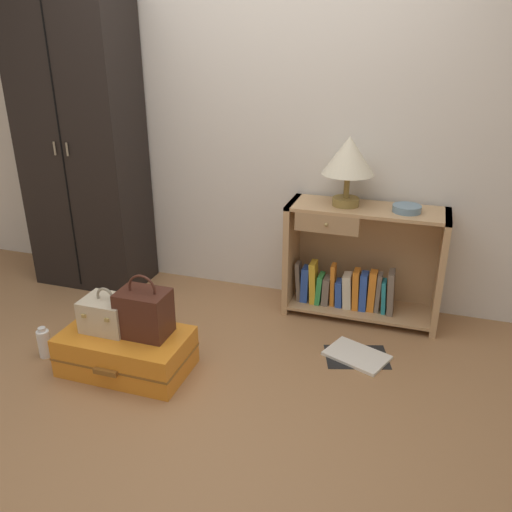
# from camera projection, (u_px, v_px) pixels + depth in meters

# --- Properties ---
(ground_plane) EXTENTS (9.00, 9.00, 0.00)m
(ground_plane) POSITION_uv_depth(u_px,v_px,m) (189.00, 406.00, 2.74)
(ground_plane) COLOR #9E7047
(back_wall) EXTENTS (6.40, 0.10, 2.60)m
(back_wall) POSITION_uv_depth(u_px,v_px,m) (273.00, 111.00, 3.54)
(back_wall) COLOR silver
(back_wall) RESTS_ON ground_plane
(wardrobe) EXTENTS (0.81, 0.47, 2.13)m
(wardrobe) POSITION_uv_depth(u_px,v_px,m) (82.00, 143.00, 3.76)
(wardrobe) COLOR black
(wardrobe) RESTS_ON ground_plane
(bookshelf) EXTENTS (1.01, 0.36, 0.77)m
(bookshelf) POSITION_uv_depth(u_px,v_px,m) (358.00, 266.00, 3.51)
(bookshelf) COLOR tan
(bookshelf) RESTS_ON ground_plane
(table_lamp) EXTENTS (0.33, 0.33, 0.44)m
(table_lamp) POSITION_uv_depth(u_px,v_px,m) (349.00, 158.00, 3.25)
(table_lamp) COLOR olive
(table_lamp) RESTS_ON bookshelf
(bowl) EXTENTS (0.17, 0.17, 0.04)m
(bowl) POSITION_uv_depth(u_px,v_px,m) (407.00, 209.00, 3.24)
(bowl) COLOR slate
(bowl) RESTS_ON bookshelf
(suitcase_large) EXTENTS (0.72, 0.43, 0.23)m
(suitcase_large) POSITION_uv_depth(u_px,v_px,m) (126.00, 351.00, 3.00)
(suitcase_large) COLOR orange
(suitcase_large) RESTS_ON ground_plane
(train_case) EXTENTS (0.26, 0.22, 0.26)m
(train_case) POSITION_uv_depth(u_px,v_px,m) (107.00, 313.00, 2.97)
(train_case) COLOR beige
(train_case) RESTS_ON suitcase_large
(handbag) EXTENTS (0.28, 0.20, 0.36)m
(handbag) POSITION_uv_depth(u_px,v_px,m) (144.00, 313.00, 2.90)
(handbag) COLOR #472319
(handbag) RESTS_ON suitcase_large
(bottle) EXTENTS (0.07, 0.07, 0.19)m
(bottle) POSITION_uv_depth(u_px,v_px,m) (44.00, 343.00, 3.13)
(bottle) COLOR white
(bottle) RESTS_ON ground_plane
(open_book_on_floor) EXTENTS (0.43, 0.35, 0.02)m
(open_book_on_floor) POSITION_uv_depth(u_px,v_px,m) (357.00, 356.00, 3.15)
(open_book_on_floor) COLOR white
(open_book_on_floor) RESTS_ON ground_plane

